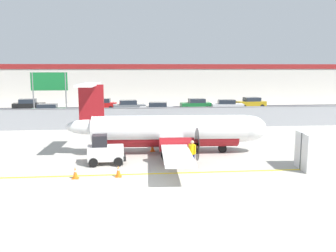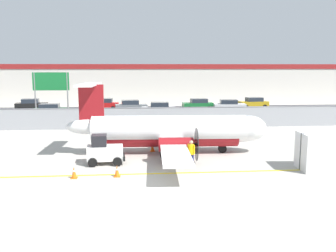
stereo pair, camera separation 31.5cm
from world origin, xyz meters
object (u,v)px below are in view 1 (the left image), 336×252
commuter_airplane (173,131)px  parked_car_2 (101,104)px  traffic_cone_far_left (143,142)px  traffic_cone_far_right (118,171)px  parked_car_4 (157,109)px  parked_car_7 (251,103)px  ground_crew_worker (192,153)px  parked_car_5 (196,104)px  traffic_cone_near_left (153,147)px  baggage_tug (105,151)px  traffic_cone_near_right (75,173)px  parked_car_0 (29,105)px  cargo_container (321,151)px  highway_sign (49,86)px  parked_car_3 (129,106)px  parked_car_1 (49,111)px  parked_car_6 (227,106)px

commuter_airplane → parked_car_2: bearing=107.0°
traffic_cone_far_left → traffic_cone_far_right: (-1.66, -8.15, 0.00)m
parked_car_4 → traffic_cone_far_right: bearing=86.2°
parked_car_7 → ground_crew_worker: bearing=58.8°
parked_car_5 → traffic_cone_near_left: bearing=69.6°
parked_car_4 → parked_car_2: bearing=-36.4°
baggage_tug → traffic_cone_near_left: (3.17, 3.37, -0.54)m
traffic_cone_near_right → traffic_cone_far_left: same height
parked_car_0 → traffic_cone_near_left: bearing=-65.8°
baggage_tug → cargo_container: size_ratio=0.94×
baggage_tug → parked_car_5: 29.96m
baggage_tug → highway_sign: highway_sign is taller
parked_car_0 → highway_sign: highway_sign is taller
traffic_cone_far_right → traffic_cone_near_left: bearing=69.8°
traffic_cone_far_right → parked_car_3: size_ratio=0.15×
baggage_tug → parked_car_3: bearing=84.4°
parked_car_1 → parked_car_7: same height
baggage_tug → traffic_cone_far_left: bearing=62.0°
cargo_container → traffic_cone_near_left: bearing=152.9°
parked_car_3 → parked_car_7: bearing=4.5°
cargo_container → traffic_cone_near_left: size_ratio=3.95×
traffic_cone_far_left → parked_car_1: bearing=122.2°
traffic_cone_far_left → parked_car_6: (12.04, 20.66, 0.58)m
traffic_cone_far_left → ground_crew_worker: bearing=-68.1°
traffic_cone_near_right → traffic_cone_far_left: (4.00, 8.25, 0.00)m
parked_car_2 → highway_sign: size_ratio=0.78×
traffic_cone_far_right → parked_car_6: size_ratio=0.15×
ground_crew_worker → traffic_cone_far_left: ground_crew_worker is taller
parked_car_6 → parked_car_5: bearing=158.8°
traffic_cone_far_left → parked_car_3: parked_car_3 is taller
traffic_cone_near_left → parked_car_6: parked_car_6 is taller
ground_crew_worker → cargo_container: 7.62m
traffic_cone_near_right → highway_sign: bearing=105.2°
parked_car_7 → parked_car_0: bearing=-7.8°
parked_car_1 → cargo_container: bearing=-51.4°
ground_crew_worker → traffic_cone_near_left: (-2.11, 4.74, -0.64)m
parked_car_4 → cargo_container: bearing=112.3°
cargo_container → parked_car_5: size_ratio=0.59×
traffic_cone_far_right → parked_car_3: parked_car_3 is taller
commuter_airplane → parked_car_6: bearing=69.4°
parked_car_2 → parked_car_7: same height
parked_car_1 → parked_car_4: size_ratio=0.98×
parked_car_4 → parked_car_6: (9.70, 2.98, 0.00)m
baggage_tug → parked_car_0: baggage_tug is taller
parked_car_4 → parked_car_7: (14.09, 6.35, 0.00)m
traffic_cone_far_left → baggage_tug: bearing=-115.5°
traffic_cone_far_left → parked_car_1: parked_car_1 is taller
highway_sign → traffic_cone_far_left: bearing=-48.5°
parked_car_3 → cargo_container: bearing=-73.6°
ground_crew_worker → parked_car_0: size_ratio=0.39×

